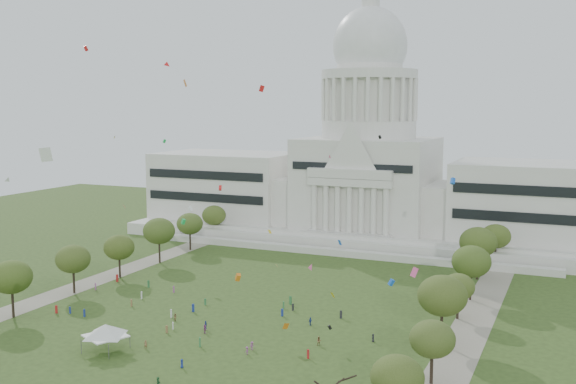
% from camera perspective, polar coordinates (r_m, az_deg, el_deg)
% --- Properties ---
extents(ground, '(400.00, 400.00, 0.00)m').
position_cam_1_polar(ground, '(135.51, -7.81, -12.41)').
color(ground, '#31471B').
rests_on(ground, ground).
extents(capitol, '(160.00, 64.50, 91.30)m').
position_cam_1_polar(capitol, '(233.18, 6.76, 1.58)').
color(capitol, silver).
rests_on(capitol, ground).
extents(path_left, '(8.00, 160.00, 0.04)m').
position_cam_1_polar(path_left, '(185.76, -15.74, -7.14)').
color(path_left, gray).
rests_on(path_left, ground).
extents(path_right, '(8.00, 160.00, 0.04)m').
position_cam_1_polar(path_right, '(147.13, 15.25, -10.98)').
color(path_right, gray).
rests_on(path_right, ground).
extents(row_tree_r_0, '(7.67, 7.67, 10.91)m').
position_cam_1_polar(row_tree_r_0, '(99.22, 9.24, -15.24)').
color(row_tree_r_0, black).
rests_on(row_tree_r_0, ground).
extents(row_tree_l_1, '(8.86, 8.86, 12.59)m').
position_cam_1_polar(row_tree_l_1, '(157.58, -22.37, -6.68)').
color(row_tree_l_1, black).
rests_on(row_tree_l_1, ground).
extents(row_tree_r_1, '(7.58, 7.58, 10.78)m').
position_cam_1_polar(row_tree_r_1, '(115.27, 12.12, -12.08)').
color(row_tree_r_1, black).
rests_on(row_tree_r_1, ground).
extents(row_tree_l_2, '(8.42, 8.42, 11.97)m').
position_cam_1_polar(row_tree_l_2, '(172.55, -17.75, -5.43)').
color(row_tree_l_2, black).
rests_on(row_tree_l_2, ground).
extents(row_tree_r_2, '(9.55, 9.55, 13.58)m').
position_cam_1_polar(row_tree_r_2, '(133.02, 12.94, -8.54)').
color(row_tree_r_2, black).
rests_on(row_tree_r_2, ground).
extents(row_tree_l_3, '(8.12, 8.12, 11.55)m').
position_cam_1_polar(row_tree_l_3, '(184.49, -14.11, -4.57)').
color(row_tree_l_3, black).
rests_on(row_tree_l_3, ground).
extents(row_tree_r_3, '(7.01, 7.01, 9.98)m').
position_cam_1_polar(row_tree_r_3, '(149.87, 14.23, -7.79)').
color(row_tree_r_3, black).
rests_on(row_tree_r_3, ground).
extents(row_tree_l_4, '(9.29, 9.29, 13.21)m').
position_cam_1_polar(row_tree_l_4, '(198.91, -10.87, -3.27)').
color(row_tree_l_4, black).
rests_on(row_tree_l_4, ground).
extents(row_tree_r_4, '(9.19, 9.19, 13.06)m').
position_cam_1_polar(row_tree_r_4, '(164.23, 15.27, -5.70)').
color(row_tree_r_4, black).
rests_on(row_tree_r_4, ground).
extents(row_tree_l_5, '(8.33, 8.33, 11.85)m').
position_cam_1_polar(row_tree_l_5, '(214.98, -8.31, -2.68)').
color(row_tree_l_5, black).
rests_on(row_tree_l_5, ground).
extents(row_tree_r_5, '(9.82, 9.82, 13.96)m').
position_cam_1_polar(row_tree_r_5, '(183.79, 15.81, -4.13)').
color(row_tree_r_5, black).
rests_on(row_tree_r_5, ground).
extents(row_tree_l_6, '(8.19, 8.19, 11.64)m').
position_cam_1_polar(row_tree_l_6, '(231.17, -6.29, -1.97)').
color(row_tree_l_6, black).
rests_on(row_tree_l_6, ground).
extents(row_tree_r_6, '(8.42, 8.42, 11.97)m').
position_cam_1_polar(row_tree_r_6, '(201.26, 17.19, -3.60)').
color(row_tree_r_6, black).
rests_on(row_tree_r_6, ground).
extents(event_tent, '(12.46, 12.46, 5.25)m').
position_cam_1_polar(event_tent, '(132.58, -15.20, -11.20)').
color(event_tent, '#4C4C4C').
rests_on(event_tent, ground).
extents(person_0, '(0.88, 0.94, 1.62)m').
position_cam_1_polar(person_0, '(134.76, 7.22, -12.15)').
color(person_0, '#26262B').
rests_on(person_0, ground).
extents(person_2, '(1.00, 0.80, 1.79)m').
position_cam_1_polar(person_2, '(131.96, 2.64, -12.49)').
color(person_2, olive).
rests_on(person_2, ground).
extents(person_3, '(0.53, 0.98, 1.50)m').
position_cam_1_polar(person_3, '(127.76, -3.50, -13.25)').
color(person_3, '#994C8C').
rests_on(person_3, ground).
extents(person_4, '(0.91, 1.24, 1.89)m').
position_cam_1_polar(person_4, '(141.40, -6.98, -11.14)').
color(person_4, navy).
rests_on(person_4, ground).
extents(person_5, '(1.53, 1.77, 1.83)m').
position_cam_1_polar(person_5, '(139.42, -7.05, -11.42)').
color(person_5, '#994C8C').
rests_on(person_5, ground).
extents(person_6, '(0.78, 0.92, 1.59)m').
position_cam_1_polar(person_6, '(123.01, -8.98, -14.14)').
color(person_6, navy).
rests_on(person_6, ground).
extents(person_7, '(0.77, 0.70, 1.72)m').
position_cam_1_polar(person_7, '(132.97, -11.96, -12.50)').
color(person_7, olive).
rests_on(person_7, ground).
extents(person_8, '(0.92, 0.80, 1.61)m').
position_cam_1_polar(person_8, '(147.92, -9.51, -10.40)').
color(person_8, olive).
rests_on(person_8, ground).
extents(person_9, '(0.97, 1.17, 1.61)m').
position_cam_1_polar(person_9, '(129.87, -3.06, -12.87)').
color(person_9, '#994C8C').
rests_on(person_9, ground).
extents(person_10, '(0.69, 1.07, 1.71)m').
position_cam_1_polar(person_10, '(143.19, 1.90, -10.88)').
color(person_10, navy).
rests_on(person_10, ground).
extents(person_11, '(1.58, 1.48, 1.68)m').
position_cam_1_polar(person_11, '(116.13, -10.94, -15.50)').
color(person_11, '#33723F').
rests_on(person_11, ground).
extents(distant_crowd, '(65.97, 34.36, 1.95)m').
position_cam_1_polar(distant_crowd, '(154.75, -9.01, -9.56)').
color(distant_crowd, '#B21E1E').
rests_on(distant_crowd, ground).
extents(kite_swarm, '(92.90, 100.15, 65.10)m').
position_cam_1_polar(kite_swarm, '(133.49, -5.67, -1.23)').
color(kite_swarm, black).
rests_on(kite_swarm, ground).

